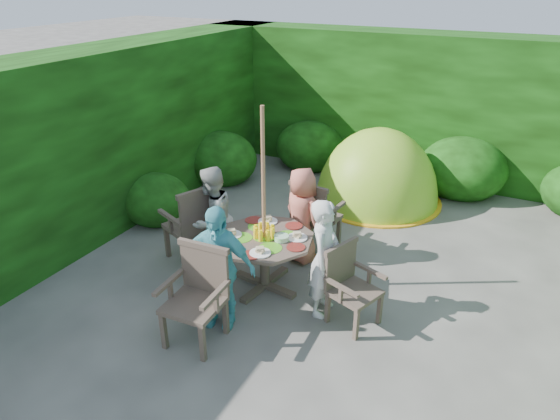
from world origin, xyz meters
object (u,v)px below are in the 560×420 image
at_px(garden_chair_right, 350,284).
at_px(child_front, 218,267).
at_px(garden_chair_back, 314,215).
at_px(child_right, 325,258).
at_px(garden_chair_left, 194,223).
at_px(garden_chair_front, 198,294).
at_px(parasol_pole, 264,204).
at_px(child_back, 302,215).
at_px(patio_table, 265,245).
at_px(dome_tent, 376,200).
at_px(child_left, 212,219).

relative_size(garden_chair_right, child_front, 0.61).
distance_m(garden_chair_back, child_right, 1.36).
distance_m(garden_chair_left, garden_chair_front, 1.52).
bearing_deg(garden_chair_left, child_front, 69.17).
bearing_deg(parasol_pole, garden_chair_right, -7.29).
xyz_separation_m(garden_chair_left, child_back, (1.20, 0.66, 0.08)).
height_order(patio_table, garden_chair_back, garden_chair_back).
height_order(garden_chair_back, child_front, child_front).
bearing_deg(parasol_pole, garden_chair_front, -98.97).
xyz_separation_m(patio_table, child_right, (0.79, -0.11, 0.10)).
relative_size(garden_chair_left, child_right, 0.76).
distance_m(garden_chair_front, child_right, 1.38).
bearing_deg(child_right, child_back, 31.78).
relative_size(garden_chair_left, child_front, 0.75).
distance_m(parasol_pole, garden_chair_left, 1.22).
bearing_deg(child_right, garden_chair_right, -100.29).
xyz_separation_m(child_front, dome_tent, (0.56, 3.83, -0.69)).
xyz_separation_m(garden_chair_back, child_back, (-0.04, -0.29, 0.11)).
xyz_separation_m(garden_chair_left, garden_chair_front, (0.91, -1.21, -0.03)).
relative_size(garden_chair_left, child_left, 0.76).
relative_size(child_left, child_front, 0.98).
distance_m(garden_chair_right, garden_chair_left, 2.20).
bearing_deg(garden_chair_left, child_right, 105.30).
height_order(parasol_pole, child_back, parasol_pole).
distance_m(patio_table, garden_chair_back, 1.09).
distance_m(garden_chair_left, child_right, 1.90).
relative_size(garden_chair_back, child_right, 0.72).
xyz_separation_m(parasol_pole, child_front, (-0.11, -0.79, -0.41)).
bearing_deg(child_left, garden_chair_back, 137.64).
relative_size(garden_chair_right, dome_tent, 0.33).
xyz_separation_m(garden_chair_right, garden_chair_front, (-1.27, -0.94, 0.07)).
relative_size(garden_chair_left, garden_chair_back, 1.06).
relative_size(child_front, dome_tent, 0.54).
height_order(parasol_pole, child_right, parasol_pole).
bearing_deg(child_front, child_right, 25.56).
relative_size(patio_table, garden_chair_front, 1.37).
bearing_deg(child_right, child_left, 76.78).
relative_size(garden_chair_right, garden_chair_back, 0.87).
bearing_deg(garden_chair_right, child_right, 104.99).
bearing_deg(parasol_pole, patio_table, 4.70).
height_order(child_front, dome_tent, child_front).
distance_m(garden_chair_left, child_back, 1.37).
height_order(garden_chair_right, garden_chair_front, garden_chair_front).
bearing_deg(garden_chair_back, child_front, 89.51).
bearing_deg(child_front, garden_chair_right, 16.96).
bearing_deg(garden_chair_front, child_right, 42.18).
bearing_deg(patio_table, garden_chair_right, -7.34).
bearing_deg(child_back, parasol_pole, 109.48).
relative_size(garden_chair_right, child_left, 0.63).
relative_size(parasol_pole, garden_chair_right, 2.60).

